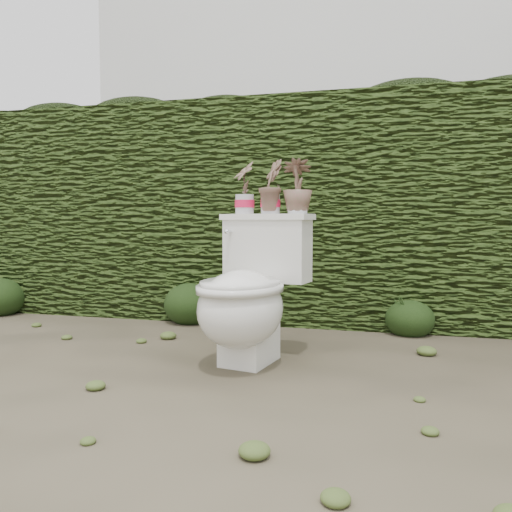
% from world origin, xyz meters
% --- Properties ---
extents(ground, '(60.00, 60.00, 0.00)m').
position_xyz_m(ground, '(0.00, 0.00, 0.00)').
color(ground, brown).
rests_on(ground, ground).
extents(hedge, '(8.00, 1.00, 1.60)m').
position_xyz_m(hedge, '(0.00, 1.60, 0.80)').
color(hedge, '#3E571D').
rests_on(hedge, ground).
extents(house_wall, '(8.00, 3.50, 4.00)m').
position_xyz_m(house_wall, '(0.60, 6.00, 2.00)').
color(house_wall, silver).
rests_on(house_wall, ground).
extents(toilet, '(0.58, 0.75, 0.78)m').
position_xyz_m(toilet, '(-0.10, 0.19, 0.36)').
color(toilet, silver).
rests_on(toilet, ground).
extents(potted_plant_left, '(0.17, 0.18, 0.28)m').
position_xyz_m(potted_plant_left, '(-0.19, 0.45, 0.92)').
color(potted_plant_left, '#216B24').
rests_on(potted_plant_left, toilet).
extents(potted_plant_center, '(0.14, 0.17, 0.29)m').
position_xyz_m(potted_plant_center, '(-0.03, 0.42, 0.92)').
color(potted_plant_center, '#216B24').
rests_on(potted_plant_center, toilet).
extents(potted_plant_right, '(0.19, 0.19, 0.28)m').
position_xyz_m(potted_plant_right, '(0.12, 0.39, 0.91)').
color(potted_plant_right, '#216B24').
rests_on(potted_plant_right, toilet).
extents(liriope_clump_1, '(0.40, 0.40, 0.32)m').
position_xyz_m(liriope_clump_1, '(-0.78, 1.12, 0.16)').
color(liriope_clump_1, '#243A14').
rests_on(liriope_clump_1, ground).
extents(liriope_clump_2, '(0.32, 0.32, 0.25)m').
position_xyz_m(liriope_clump_2, '(0.75, 1.11, 0.13)').
color(liriope_clump_2, '#243A14').
rests_on(liriope_clump_2, ground).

